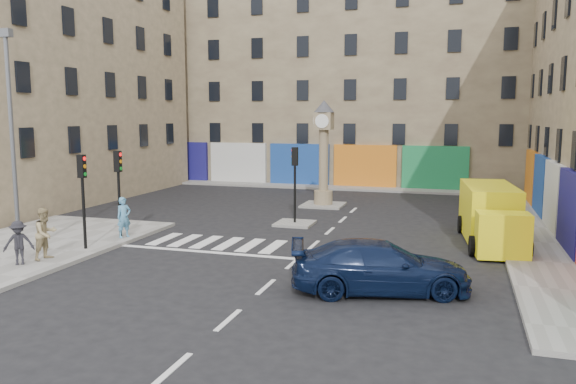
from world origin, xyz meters
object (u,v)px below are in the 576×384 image
at_px(traffic_light_left_far, 118,180).
at_px(pedestrian_blue, 124,217).
at_px(traffic_light_left_near, 83,186).
at_px(clock_pillar, 324,146).
at_px(navy_sedan, 380,267).
at_px(traffic_light_island, 295,172).
at_px(pedestrian_tan, 46,234).
at_px(pedestrian_dark, 19,243).
at_px(lamp_post, 12,131).
at_px(yellow_van, 491,215).

relative_size(traffic_light_left_far, pedestrian_blue, 2.12).
xyz_separation_m(traffic_light_left_near, clock_pillar, (6.30, 13.80, 0.93)).
bearing_deg(pedestrian_blue, navy_sedan, -79.04).
height_order(traffic_light_left_far, traffic_light_island, traffic_light_left_far).
relative_size(traffic_light_left_far, pedestrian_tan, 1.95).
bearing_deg(pedestrian_dark, lamp_post, 94.43).
bearing_deg(traffic_light_island, navy_sedan, -59.78).
bearing_deg(traffic_light_left_near, clock_pillar, 65.45).
bearing_deg(traffic_light_island, pedestrian_blue, -137.16).
relative_size(traffic_light_left_far, navy_sedan, 0.68).
height_order(traffic_light_left_near, traffic_light_left_far, same).
height_order(traffic_light_island, lamp_post, lamp_post).
relative_size(traffic_light_left_near, yellow_van, 0.55).
distance_m(clock_pillar, yellow_van, 11.87).
distance_m(traffic_light_left_near, pedestrian_tan, 2.39).
distance_m(traffic_light_island, clock_pillar, 6.07).
bearing_deg(traffic_light_left_near, lamp_post, -143.62).
xyz_separation_m(traffic_light_island, pedestrian_dark, (-6.99, -10.51, -1.66)).
bearing_deg(lamp_post, navy_sedan, -0.87).
bearing_deg(clock_pillar, pedestrian_blue, -117.43).
bearing_deg(traffic_light_island, lamp_post, -131.71).
bearing_deg(traffic_light_island, traffic_light_left_far, -139.40).
height_order(clock_pillar, pedestrian_tan, clock_pillar).
distance_m(traffic_light_island, pedestrian_blue, 8.33).
height_order(lamp_post, yellow_van, lamp_post).
relative_size(lamp_post, pedestrian_blue, 4.76).
distance_m(navy_sedan, pedestrian_blue, 12.11).
height_order(traffic_light_left_near, clock_pillar, clock_pillar).
xyz_separation_m(navy_sedan, pedestrian_blue, (-11.48, 3.85, 0.24)).
bearing_deg(pedestrian_tan, navy_sedan, -80.75).
xyz_separation_m(yellow_van, pedestrian_dark, (-15.99, -9.15, -0.26)).
bearing_deg(clock_pillar, pedestrian_tan, -112.93).
bearing_deg(traffic_light_left_near, traffic_light_left_far, 90.00).
height_order(pedestrian_tan, pedestrian_dark, pedestrian_tan).
relative_size(traffic_light_island, navy_sedan, 0.68).
distance_m(traffic_light_left_far, pedestrian_dark, 5.43).
distance_m(traffic_light_island, pedestrian_dark, 12.73).
relative_size(traffic_light_left_near, traffic_light_island, 1.00).
relative_size(lamp_post, navy_sedan, 1.53).
relative_size(traffic_light_left_far, yellow_van, 0.55).
xyz_separation_m(traffic_light_left_far, navy_sedan, (11.78, -4.01, -1.84)).
height_order(traffic_light_left_near, pedestrian_tan, traffic_light_left_near).
bearing_deg(lamp_post, yellow_van, 24.48).
distance_m(traffic_light_left_far, clock_pillar, 13.05).
bearing_deg(pedestrian_dark, traffic_light_island, 18.12).
relative_size(traffic_light_island, pedestrian_tan, 1.95).
distance_m(traffic_light_left_near, traffic_light_island, 10.03).
relative_size(clock_pillar, pedestrian_tan, 3.21).
distance_m(traffic_light_left_near, yellow_van, 16.67).
height_order(traffic_light_left_near, yellow_van, traffic_light_left_near).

